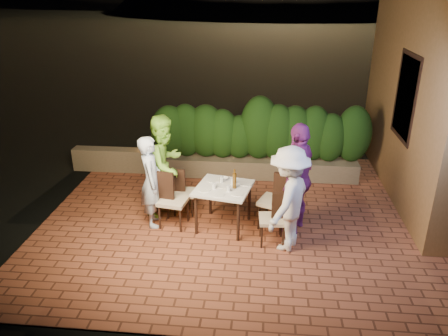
# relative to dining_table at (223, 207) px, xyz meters

# --- Properties ---
(ground) EXTENTS (400.00, 400.00, 0.00)m
(ground) POSITION_rel_dining_table_xyz_m (0.33, -0.09, -0.40)
(ground) COLOR black
(ground) RESTS_ON ground
(terrace_floor) EXTENTS (7.00, 6.00, 0.15)m
(terrace_floor) POSITION_rel_dining_table_xyz_m (0.33, 0.41, -0.45)
(terrace_floor) COLOR brown
(terrace_floor) RESTS_ON ground
(building_wall) EXTENTS (1.60, 5.00, 5.00)m
(building_wall) POSITION_rel_dining_table_xyz_m (3.93, 1.91, 2.12)
(building_wall) COLOR olive
(building_wall) RESTS_ON ground
(window_pane) EXTENTS (0.08, 1.00, 1.40)m
(window_pane) POSITION_rel_dining_table_xyz_m (3.15, 1.41, 1.62)
(window_pane) COLOR black
(window_pane) RESTS_ON building_wall
(window_frame) EXTENTS (0.06, 1.15, 1.55)m
(window_frame) POSITION_rel_dining_table_xyz_m (3.14, 1.41, 1.62)
(window_frame) COLOR black
(window_frame) RESTS_ON building_wall
(planter) EXTENTS (4.20, 0.55, 0.40)m
(planter) POSITION_rel_dining_table_xyz_m (0.53, 2.21, -0.17)
(planter) COLOR brown
(planter) RESTS_ON ground
(hedge) EXTENTS (4.00, 0.70, 1.10)m
(hedge) POSITION_rel_dining_table_xyz_m (0.53, 2.21, 0.57)
(hedge) COLOR #17370E
(hedge) RESTS_ON planter
(parapet) EXTENTS (2.20, 0.30, 0.50)m
(parapet) POSITION_rel_dining_table_xyz_m (-2.47, 2.21, -0.12)
(parapet) COLOR brown
(parapet) RESTS_ON ground
(hill) EXTENTS (52.00, 40.00, 22.00)m
(hill) POSITION_rel_dining_table_xyz_m (2.33, 59.91, -4.38)
(hill) COLOR black
(hill) RESTS_ON ground
(dining_table) EXTENTS (1.03, 1.03, 0.75)m
(dining_table) POSITION_rel_dining_table_xyz_m (0.00, 0.00, 0.00)
(dining_table) COLOR white
(dining_table) RESTS_ON ground
(plate_nw) EXTENTS (0.20, 0.20, 0.01)m
(plate_nw) POSITION_rel_dining_table_xyz_m (-0.29, -0.15, 0.38)
(plate_nw) COLOR white
(plate_nw) RESTS_ON dining_table
(plate_sw) EXTENTS (0.21, 0.21, 0.01)m
(plate_sw) POSITION_rel_dining_table_xyz_m (-0.20, 0.24, 0.38)
(plate_sw) COLOR white
(plate_sw) RESTS_ON dining_table
(plate_ne) EXTENTS (0.20, 0.20, 0.01)m
(plate_ne) POSITION_rel_dining_table_xyz_m (0.24, -0.24, 0.38)
(plate_ne) COLOR white
(plate_ne) RESTS_ON dining_table
(plate_se) EXTENTS (0.24, 0.24, 0.01)m
(plate_se) POSITION_rel_dining_table_xyz_m (0.36, 0.17, 0.38)
(plate_se) COLOR white
(plate_se) RESTS_ON dining_table
(plate_centre) EXTENTS (0.21, 0.21, 0.01)m
(plate_centre) POSITION_rel_dining_table_xyz_m (-0.02, 0.03, 0.38)
(plate_centre) COLOR white
(plate_centre) RESTS_ON dining_table
(plate_front) EXTENTS (0.21, 0.21, 0.01)m
(plate_front) POSITION_rel_dining_table_xyz_m (-0.05, -0.30, 0.38)
(plate_front) COLOR white
(plate_front) RESTS_ON dining_table
(glass_nw) EXTENTS (0.06, 0.06, 0.11)m
(glass_nw) POSITION_rel_dining_table_xyz_m (-0.15, -0.08, 0.43)
(glass_nw) COLOR silver
(glass_nw) RESTS_ON dining_table
(glass_sw) EXTENTS (0.07, 0.07, 0.11)m
(glass_sw) POSITION_rel_dining_table_xyz_m (-0.05, 0.18, 0.43)
(glass_sw) COLOR silver
(glass_sw) RESTS_ON dining_table
(glass_ne) EXTENTS (0.06, 0.06, 0.11)m
(glass_ne) POSITION_rel_dining_table_xyz_m (0.10, -0.16, 0.43)
(glass_ne) COLOR silver
(glass_ne) RESTS_ON dining_table
(glass_se) EXTENTS (0.06, 0.06, 0.11)m
(glass_se) POSITION_rel_dining_table_xyz_m (0.14, 0.12, 0.43)
(glass_se) COLOR silver
(glass_se) RESTS_ON dining_table
(beer_bottle) EXTENTS (0.06, 0.06, 0.33)m
(beer_bottle) POSITION_rel_dining_table_xyz_m (0.18, -0.02, 0.54)
(beer_bottle) COLOR #53350D
(beer_bottle) RESTS_ON dining_table
(bowl) EXTENTS (0.20, 0.20, 0.04)m
(bowl) POSITION_rel_dining_table_xyz_m (-0.03, 0.29, 0.39)
(bowl) COLOR white
(bowl) RESTS_ON dining_table
(chair_left_front) EXTENTS (0.52, 0.52, 0.98)m
(chair_left_front) POSITION_rel_dining_table_xyz_m (-0.85, -0.04, 0.12)
(chair_left_front) COLOR black
(chair_left_front) RESTS_ON ground
(chair_left_back) EXTENTS (0.39, 0.39, 0.84)m
(chair_left_back) POSITION_rel_dining_table_xyz_m (-0.75, 0.44, 0.04)
(chair_left_back) COLOR black
(chair_left_back) RESTS_ON ground
(chair_right_front) EXTENTS (0.44, 0.44, 0.89)m
(chair_right_front) POSITION_rel_dining_table_xyz_m (0.82, -0.42, 0.07)
(chair_right_front) COLOR black
(chair_right_front) RESTS_ON ground
(chair_right_back) EXTENTS (0.61, 0.61, 1.02)m
(chair_right_back) POSITION_rel_dining_table_xyz_m (0.85, 0.07, 0.14)
(chair_right_back) COLOR black
(chair_right_back) RESTS_ON ground
(diner_blue) EXTENTS (0.50, 0.65, 1.60)m
(diner_blue) POSITION_rel_dining_table_xyz_m (-1.21, -0.01, 0.42)
(diner_blue) COLOR silver
(diner_blue) RESTS_ON ground
(diner_green) EXTENTS (0.97, 1.07, 1.81)m
(diner_green) POSITION_rel_dining_table_xyz_m (-1.09, 0.49, 0.53)
(diner_green) COLOR #93E246
(diner_green) RESTS_ON ground
(diner_white) EXTENTS (1.03, 1.25, 1.69)m
(diner_white) POSITION_rel_dining_table_xyz_m (1.05, -0.53, 0.47)
(diner_white) COLOR white
(diner_white) RESTS_ON ground
(diner_purple) EXTENTS (0.85, 1.19, 1.88)m
(diner_purple) POSITION_rel_dining_table_xyz_m (1.22, 0.06, 0.56)
(diner_purple) COLOR #762773
(diner_purple) RESTS_ON ground
(parapet_lamp) EXTENTS (0.10, 0.10, 0.14)m
(parapet_lamp) POSITION_rel_dining_table_xyz_m (-1.92, 2.21, 0.20)
(parapet_lamp) COLOR orange
(parapet_lamp) RESTS_ON parapet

